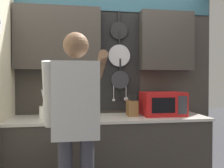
{
  "coord_description": "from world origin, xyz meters",
  "views": [
    {
      "loc": [
        -0.34,
        -2.49,
        1.33
      ],
      "look_at": [
        0.05,
        0.18,
        1.28
      ],
      "focal_mm": 35.0,
      "sensor_mm": 36.0,
      "label": 1
    }
  ],
  "objects_px": {
    "utensil_crock": "(44,111)",
    "person": "(76,116)",
    "microwave": "(163,104)",
    "knife_block": "(132,108)"
  },
  "relations": [
    {
      "from": "knife_block",
      "to": "utensil_crock",
      "type": "distance_m",
      "value": 1.0
    },
    {
      "from": "knife_block",
      "to": "utensil_crock",
      "type": "relative_size",
      "value": 0.76
    },
    {
      "from": "knife_block",
      "to": "utensil_crock",
      "type": "xyz_separation_m",
      "value": [
        -1.0,
        0.0,
        -0.02
      ]
    },
    {
      "from": "person",
      "to": "microwave",
      "type": "bearing_deg",
      "value": 33.15
    },
    {
      "from": "utensil_crock",
      "to": "person",
      "type": "distance_m",
      "value": 0.76
    },
    {
      "from": "knife_block",
      "to": "person",
      "type": "xyz_separation_m",
      "value": [
        -0.64,
        -0.66,
        0.03
      ]
    },
    {
      "from": "microwave",
      "to": "utensil_crock",
      "type": "relative_size",
      "value": 1.43
    },
    {
      "from": "knife_block",
      "to": "person",
      "type": "bearing_deg",
      "value": -133.93
    },
    {
      "from": "microwave",
      "to": "knife_block",
      "type": "distance_m",
      "value": 0.38
    },
    {
      "from": "microwave",
      "to": "person",
      "type": "bearing_deg",
      "value": -146.85
    }
  ]
}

